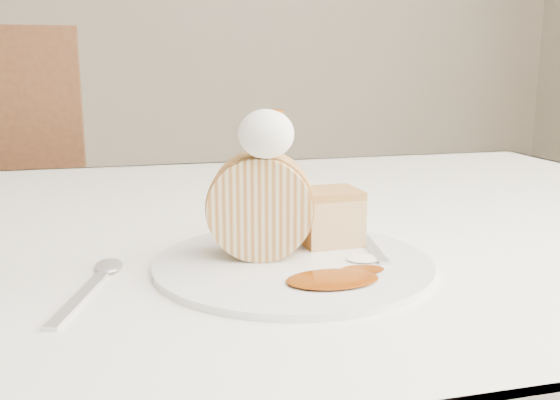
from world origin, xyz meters
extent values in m
cube|color=white|center=(0.00, 0.20, 0.73)|extent=(1.40, 0.90, 0.04)
cube|color=white|center=(0.00, 0.65, 0.61)|extent=(1.40, 0.01, 0.28)
cylinder|color=brown|center=(0.62, 0.57, 0.35)|extent=(0.06, 0.06, 0.71)
cylinder|color=brown|center=(-0.23, 1.33, 0.23)|extent=(0.04, 0.04, 0.47)
cylinder|color=brown|center=(-0.23, 0.92, 0.23)|extent=(0.04, 0.04, 0.47)
cylinder|color=white|center=(0.03, 0.01, 0.75)|extent=(0.27, 0.27, 0.01)
cylinder|color=beige|center=(0.01, 0.03, 0.80)|extent=(0.11, 0.07, 0.10)
cube|color=#C08348|center=(0.08, 0.05, 0.78)|extent=(0.06, 0.06, 0.05)
ellipsoid|color=white|center=(0.01, 0.01, 0.87)|extent=(0.05, 0.05, 0.04)
ellipsoid|color=#722C04|center=(0.01, 0.01, 0.90)|extent=(0.02, 0.02, 0.01)
cube|color=silver|center=(0.12, 0.03, 0.76)|extent=(0.04, 0.16, 0.00)
cube|color=silver|center=(-0.16, -0.03, 0.75)|extent=(0.06, 0.15, 0.00)
camera|label=1|loc=(-0.12, -0.53, 0.94)|focal=40.00mm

